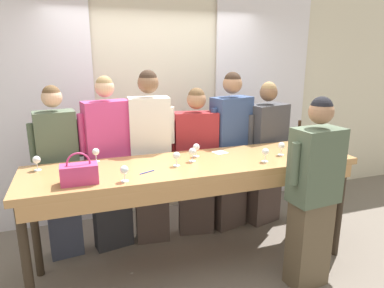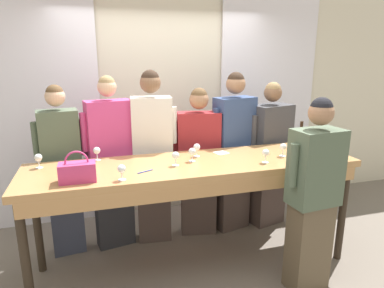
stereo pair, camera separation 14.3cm
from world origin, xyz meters
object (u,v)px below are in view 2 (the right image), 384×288
(wine_glass_back_mid, at_px, (97,151))
(guest_navy_coat, at_px, (234,151))
(wine_glass_front_mid, at_px, (313,152))
(wine_glass_back_left, at_px, (266,153))
(guest_beige_cap, at_px, (269,155))
(wine_glass_center_right, at_px, (176,156))
(wine_glass_center_left, at_px, (192,152))
(wine_glass_front_right, at_px, (283,147))
(guest_cream_sweater, at_px, (152,156))
(wine_bottle, at_px, (300,144))
(handbag, at_px, (77,171))
(wine_glass_back_right, at_px, (197,148))
(wine_glass_center_mid, at_px, (122,169))
(wine_glass_front_left, at_px, (38,158))
(host_pouring, at_px, (313,197))
(tasting_bar, at_px, (195,173))
(guest_pink_top, at_px, (112,163))
(potted_plant, at_px, (322,172))
(guest_striped_shirt, at_px, (199,161))
(guest_olive_jacket, at_px, (62,170))

(wine_glass_back_mid, relative_size, guest_navy_coat, 0.07)
(wine_glass_front_mid, height_order, wine_glass_back_left, same)
(guest_beige_cap, bearing_deg, wine_glass_center_right, -153.31)
(wine_glass_center_left, relative_size, wine_glass_back_left, 1.00)
(wine_glass_front_right, distance_m, guest_cream_sweater, 1.33)
(wine_bottle, height_order, handbag, wine_bottle)
(handbag, xyz_separation_m, wine_glass_back_mid, (0.15, 0.51, 0.01))
(wine_glass_back_right, bearing_deg, wine_glass_center_mid, -149.22)
(wine_glass_center_left, bearing_deg, wine_glass_front_left, 171.88)
(host_pouring, bearing_deg, tasting_bar, 145.93)
(guest_pink_top, bearing_deg, host_pouring, -37.54)
(wine_bottle, height_order, wine_glass_back_left, wine_bottle)
(wine_bottle, bearing_deg, guest_pink_top, 156.51)
(wine_glass_center_mid, relative_size, potted_plant, 0.18)
(wine_glass_center_mid, relative_size, host_pouring, 0.08)
(wine_glass_front_right, bearing_deg, guest_beige_cap, 70.82)
(tasting_bar, distance_m, wine_glass_center_right, 0.26)
(host_pouring, bearing_deg, handbag, 168.17)
(wine_bottle, height_order, potted_plant, wine_bottle)
(wine_glass_center_mid, height_order, wine_glass_back_mid, same)
(wine_bottle, relative_size, wine_glass_front_mid, 2.77)
(wine_bottle, bearing_deg, wine_glass_front_left, 171.18)
(wine_glass_center_mid, bearing_deg, wine_glass_back_mid, 106.36)
(guest_cream_sweater, bearing_deg, wine_glass_back_right, -50.56)
(guest_striped_shirt, bearing_deg, wine_glass_back_left, -64.25)
(wine_glass_center_right, height_order, guest_cream_sweater, guest_cream_sweater)
(wine_glass_back_left, height_order, guest_navy_coat, guest_navy_coat)
(wine_glass_center_mid, relative_size, guest_pink_top, 0.07)
(host_pouring, bearing_deg, guest_beige_cap, 78.21)
(wine_glass_back_left, bearing_deg, handbag, -179.46)
(wine_glass_back_left, bearing_deg, tasting_bar, 164.36)
(handbag, height_order, wine_glass_center_right, handbag)
(guest_pink_top, relative_size, guest_beige_cap, 1.06)
(wine_glass_back_left, bearing_deg, wine_glass_front_right, 27.74)
(handbag, height_order, guest_navy_coat, guest_navy_coat)
(wine_glass_center_left, bearing_deg, wine_glass_center_right, -155.70)
(wine_glass_front_mid, bearing_deg, guest_striped_shirt, 132.59)
(wine_glass_front_mid, xyz_separation_m, wine_glass_center_right, (-1.22, 0.24, 0.00))
(wine_glass_center_right, bearing_deg, host_pouring, -27.95)
(wine_glass_center_right, bearing_deg, tasting_bar, 7.53)
(tasting_bar, bearing_deg, guest_striped_shirt, 69.70)
(wine_glass_back_left, bearing_deg, guest_beige_cap, 58.47)
(wine_glass_front_mid, xyz_separation_m, wine_glass_front_right, (-0.17, 0.22, 0.00))
(tasting_bar, height_order, guest_striped_shirt, guest_striped_shirt)
(wine_glass_front_mid, distance_m, guest_olive_jacket, 2.39)
(guest_olive_jacket, relative_size, potted_plant, 2.43)
(guest_olive_jacket, xyz_separation_m, guest_beige_cap, (2.27, -0.00, -0.03))
(wine_glass_back_right, xyz_separation_m, potted_plant, (2.10, 0.84, -0.74))
(wine_glass_back_left, height_order, wine_glass_back_right, same)
(wine_glass_center_right, bearing_deg, wine_glass_back_right, 39.23)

